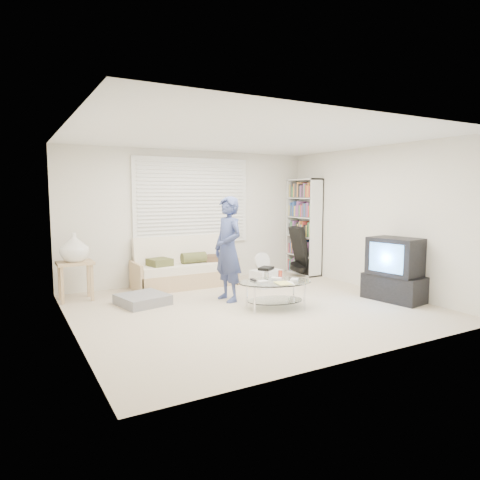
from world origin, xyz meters
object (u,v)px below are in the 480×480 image
futon_sofa (184,270)px  coffee_table (275,286)px  tv_unit (394,270)px  bookshelf (304,227)px

futon_sofa → coffee_table: size_ratio=1.51×
coffee_table → tv_unit: bearing=-15.4°
bookshelf → coffee_table: 2.92m
coffee_table → bookshelf: bearing=44.4°
bookshelf → coffee_table: bookshelf is taller
futon_sofa → tv_unit: tv_unit is taller
futon_sofa → tv_unit: (2.52, -2.60, 0.19)m
futon_sofa → tv_unit: size_ratio=1.85×
bookshelf → tv_unit: size_ratio=1.99×
futon_sofa → coffee_table: (0.61, -2.07, 0.03)m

